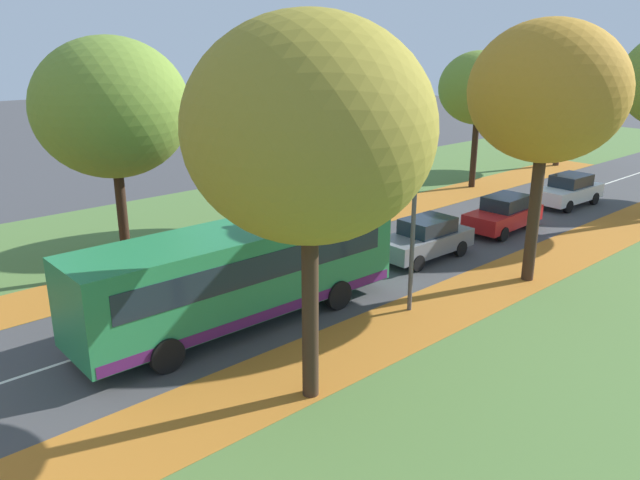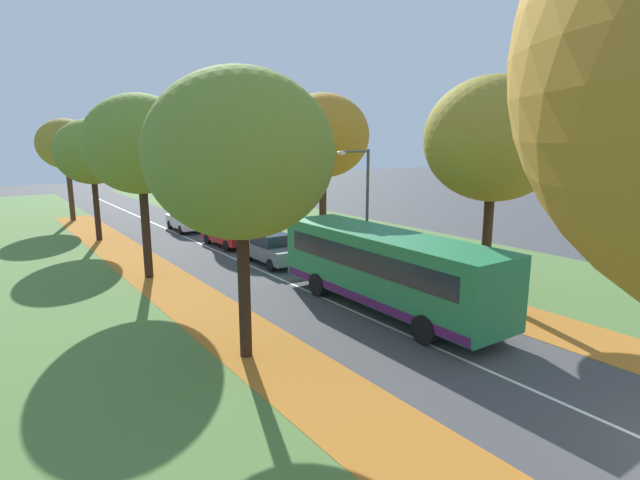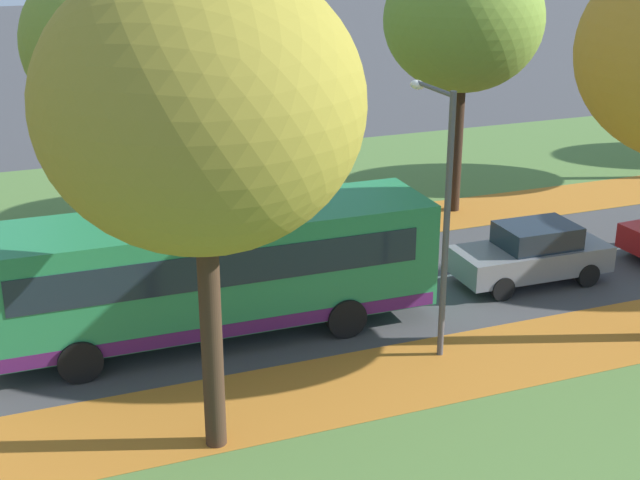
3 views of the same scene
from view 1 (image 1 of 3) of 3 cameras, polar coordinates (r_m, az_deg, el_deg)
The scene contains 16 objects.
grass_verge_left at distance 32.18m, azimuth -5.12°, elevation 2.91°, with size 12.00×90.00×0.01m, color #517538.
leaf_litter_left at distance 25.31m, azimuth -9.68°, elevation -1.47°, with size 2.80×60.00×0.00m, color #B26B23.
grass_verge_right at distance 21.37m, azimuth 26.42°, elevation -6.93°, with size 12.00×90.00×0.01m, color #517538.
leaf_litter_right at distance 18.73m, azimuth 5.89°, elevation -8.46°, with size 2.80×60.00×0.00m, color #B26B23.
road_centre_line at distance 25.72m, azimuth 7.34°, elevation -1.06°, with size 0.12×80.00×0.01m, color silver.
tree_left_near at distance 22.96m, azimuth -18.52°, elevation 11.35°, with size 5.33×5.33×8.45m.
tree_left_mid at distance 28.69m, azimuth 1.73°, elevation 13.74°, with size 4.99×4.99×8.49m.
tree_left_far at distance 37.04m, azimuth 14.34°, elevation 13.30°, with size 4.53×4.53×7.72m.
tree_left_distant at distance 45.43m, azimuth 21.59°, elevation 13.89°, with size 4.34×4.34×8.04m.
tree_right_near at distance 13.51m, azimuth -0.99°, elevation 10.00°, with size 5.48×5.48×8.93m.
tree_right_mid at distance 22.40m, azimuth 20.07°, elevation 12.56°, with size 5.21×5.21×8.99m.
streetlamp_right at distance 19.35m, azimuth 7.89°, elevation 4.10°, with size 1.89×0.28×6.00m.
bus at distance 18.84m, azimuth -7.26°, elevation -2.74°, with size 2.76×10.43×2.98m.
car_grey_lead at distance 24.87m, azimuth 9.58°, elevation 0.13°, with size 1.85×4.23×1.62m.
car_red_following at distance 29.22m, azimuth 16.44°, elevation 2.32°, with size 1.92×4.27×1.62m.
car_white_third_in_line at distance 34.92m, azimuth 21.80°, elevation 4.25°, with size 1.91×4.26×1.62m.
Camera 1 is at (15.73, 1.42, 8.31)m, focal length 35.00 mm.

